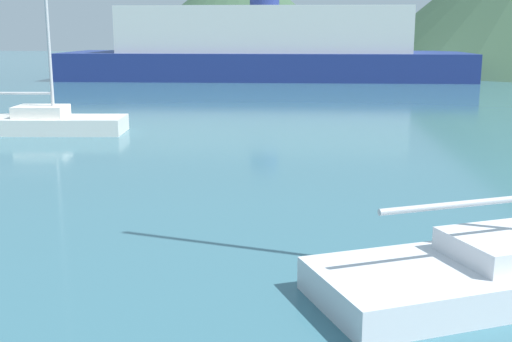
% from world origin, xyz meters
% --- Properties ---
extents(sailboat_middle, '(6.48, 3.04, 11.22)m').
position_xyz_m(sailboat_middle, '(-10.95, 24.71, 0.47)').
color(sailboat_middle, white).
rests_on(sailboat_middle, ground_plane).
extents(sailboat_outer, '(6.31, 4.73, 9.47)m').
position_xyz_m(sailboat_outer, '(3.50, 11.92, 0.39)').
color(sailboat_outer, silver).
rests_on(sailboat_outer, ground_plane).
extents(ferry_distant, '(32.99, 12.93, 7.30)m').
position_xyz_m(ferry_distant, '(-7.25, 54.43, 2.51)').
color(ferry_distant, navy).
rests_on(ferry_distant, ground_plane).
extents(hill_west, '(32.76, 32.76, 13.02)m').
position_xyz_m(hill_west, '(-15.94, 86.76, 6.51)').
color(hill_west, '#38563D').
rests_on(hill_west, ground_plane).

